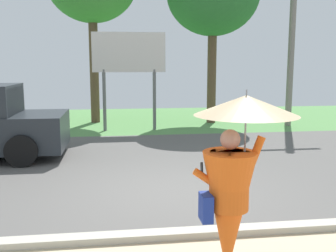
% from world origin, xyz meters
% --- Properties ---
extents(ground_plane, '(40.00, 22.00, 0.20)m').
position_xyz_m(ground_plane, '(0.00, 2.95, -0.05)').
color(ground_plane, '#565451').
extents(monk_pedestrian, '(1.14, 1.14, 2.13)m').
position_xyz_m(monk_pedestrian, '(0.31, -3.06, 1.16)').
color(monk_pedestrian, '#E55B19').
rests_on(monk_pedestrian, ground_plane).
extents(utility_pole, '(1.80, 0.24, 7.37)m').
position_xyz_m(utility_pole, '(5.75, 7.38, 3.86)').
color(utility_pole, gray).
rests_on(utility_pole, ground_plane).
extents(roadside_billboard, '(2.60, 0.12, 3.50)m').
position_xyz_m(roadside_billboard, '(-0.44, 7.10, 2.55)').
color(roadside_billboard, slate).
rests_on(roadside_billboard, ground_plane).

